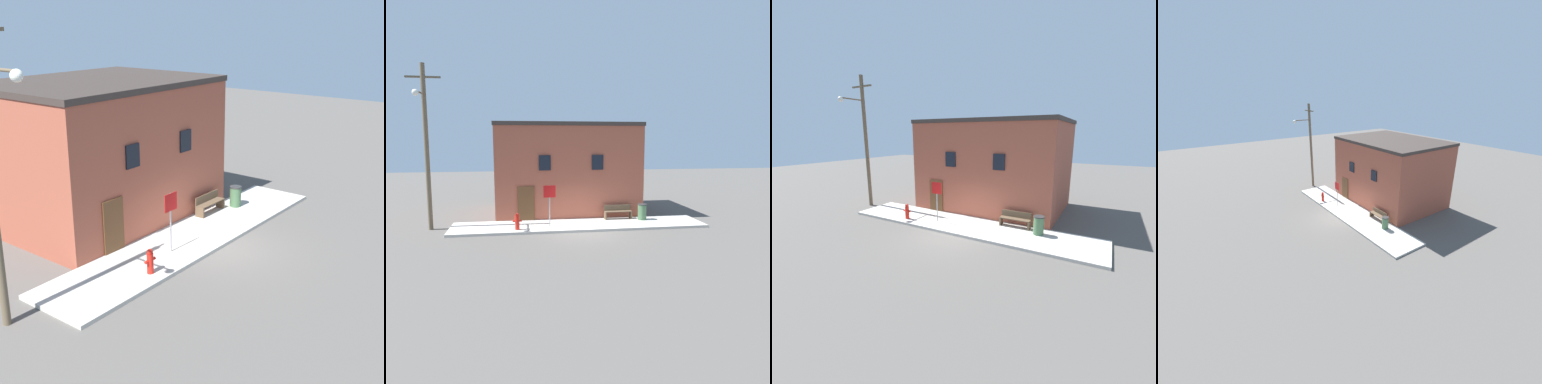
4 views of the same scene
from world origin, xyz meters
The scene contains 8 objects.
ground_plane centered at (0.00, 0.00, 0.00)m, with size 80.00×80.00×0.00m, color #56514C.
sidewalk centered at (0.00, 1.46, 0.07)m, with size 14.42×2.92×0.14m.
brick_building centered at (-0.25, 6.29, 3.01)m, with size 9.22×6.87×6.03m.
fire_hydrant centered at (-3.52, 0.63, 0.59)m, with size 0.49×0.23×0.90m.
stop_sign centered at (-1.72, 1.18, 1.75)m, with size 0.67×0.06×2.30m.
bench centered at (2.56, 2.49, 0.58)m, with size 1.66×0.44×0.84m.
trash_bin centered at (3.94, 2.00, 0.63)m, with size 0.54×0.54×0.96m.
utility_pole centered at (-8.27, 1.89, 4.79)m, with size 1.80×1.96×8.94m.
Camera 4 is at (16.85, -10.27, 10.16)m, focal length 24.00 mm.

